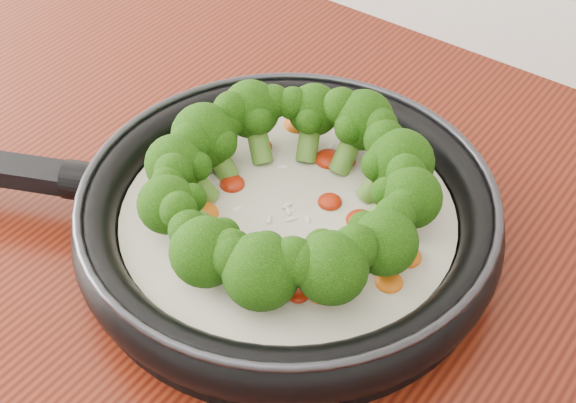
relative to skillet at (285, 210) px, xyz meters
The scene contains 1 object.
skillet is the anchor object (origin of this frame).
Camera 1 is at (0.21, 0.72, 1.41)m, focal length 51.11 mm.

